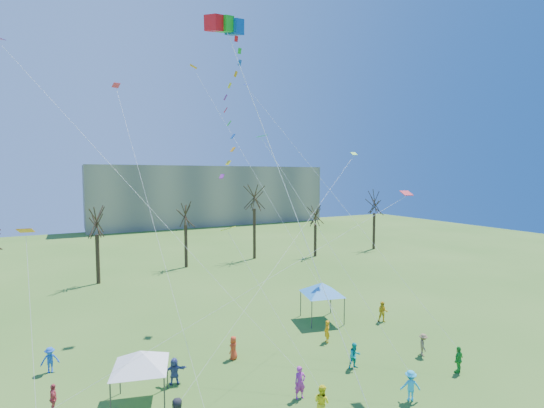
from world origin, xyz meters
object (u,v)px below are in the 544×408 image
big_box_kite (237,109)px  canopy_tent_white (140,359)px  distant_building (211,195)px  canopy_tent_blue (322,288)px

big_box_kite → canopy_tent_white: 14.54m
distant_building → canopy_tent_white: (-29.20, -74.61, -4.92)m
distant_building → canopy_tent_white: bearing=-111.4°
canopy_tent_white → canopy_tent_blue: bearing=18.6°
distant_building → canopy_tent_blue: distant_building is taller
big_box_kite → canopy_tent_blue: size_ratio=4.75×
distant_building → canopy_tent_white: 80.27m
distant_building → big_box_kite: bearing=-107.6°
canopy_tent_white → canopy_tent_blue: size_ratio=0.90×
big_box_kite → canopy_tent_white: bearing=154.8°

